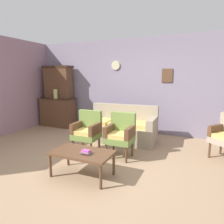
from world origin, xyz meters
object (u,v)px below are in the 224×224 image
coffee_table (82,154)px  armchair_near_couch_end (121,133)px  floral_couch (121,128)px  side_cabinet (58,112)px  armchair_near_cabinet (87,130)px  book_stack_on_table (86,152)px  vase_on_cabinet (56,94)px

coffee_table → armchair_near_couch_end: bearing=74.3°
floral_couch → armchair_near_couch_end: bearing=-69.4°
side_cabinet → coffee_table: size_ratio=1.16×
armchair_near_cabinet → book_stack_on_table: 1.16m
armchair_near_couch_end → coffee_table: bearing=-105.7°
floral_couch → coffee_table: 2.01m
side_cabinet → armchair_near_cabinet: 2.70m
vase_on_cabinet → coffee_table: size_ratio=0.30×
book_stack_on_table → armchair_near_couch_end: bearing=81.1°
side_cabinet → armchair_near_cabinet: bearing=-38.5°
floral_couch → armchair_near_couch_end: size_ratio=1.99×
side_cabinet → book_stack_on_table: (2.69, -2.69, -0.02)m
vase_on_cabinet → armchair_near_cabinet: (2.04, -1.51, -0.58)m
armchair_near_couch_end → coffee_table: armchair_near_couch_end is taller
floral_couch → book_stack_on_table: (0.21, -2.06, 0.12)m
armchair_near_cabinet → book_stack_on_table: (0.58, -1.01, -0.05)m
coffee_table → floral_couch: bearing=92.7°
coffee_table → book_stack_on_table: (0.11, -0.06, 0.08)m
vase_on_cabinet → book_stack_on_table: vase_on_cabinet is taller
armchair_near_cabinet → coffee_table: 1.06m
vase_on_cabinet → coffee_table: bearing=-44.5°
vase_on_cabinet → coffee_table: 3.58m
side_cabinet → floral_couch: size_ratio=0.64×
armchair_near_cabinet → coffee_table: armchair_near_cabinet is taller
armchair_near_cabinet → book_stack_on_table: armchair_near_cabinet is taller
vase_on_cabinet → coffee_table: vase_on_cabinet is taller
vase_on_cabinet → floral_couch: (2.41, -0.46, -0.75)m
armchair_near_cabinet → armchair_near_couch_end: 0.75m
vase_on_cabinet → book_stack_on_table: (2.62, -2.52, -0.63)m
side_cabinet → coffee_table: bearing=-45.6°
side_cabinet → armchair_near_couch_end: bearing=-29.7°
vase_on_cabinet → floral_couch: vase_on_cabinet is taller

